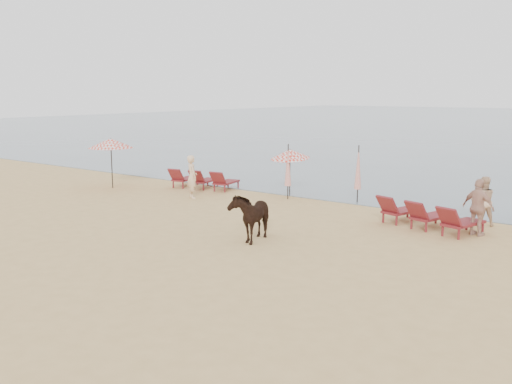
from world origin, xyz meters
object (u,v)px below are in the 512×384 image
Objects in this scene: lounger_cluster_right at (427,215)px; umbrella_open_left_a at (111,143)px; beachgoer_right_b at (478,207)px; umbrella_closed_right at (288,165)px; cow at (251,216)px; lounger_cluster_left at (203,179)px; umbrella_closed_left at (358,168)px; beachgoer_left at (192,177)px; umbrella_open_left_b at (290,154)px; beachgoer_right_a at (483,201)px.

umbrella_open_left_a is (-14.69, -0.96, 1.63)m from lounger_cluster_right.
lounger_cluster_right is at bearing 18.00° from beachgoer_right_b.
umbrella_closed_right is at bearing 29.76° from umbrella_open_left_a.
cow is at bearing 56.64° from beachgoer_right_b.
umbrella_closed_right is (4.56, 0.24, 0.99)m from lounger_cluster_left.
lounger_cluster_left is 7.46m from umbrella_closed_left.
umbrella_open_left_a reaches higher than lounger_cluster_right.
lounger_cluster_right is 9.95m from beachgoer_left.
beachgoer_right_a is (8.21, -0.70, -0.99)m from umbrella_open_left_b.
umbrella_closed_right is 6.86m from cow.
lounger_cluster_right is 1.48× the size of umbrella_closed_right.
lounger_cluster_left is 4.57m from umbrella_open_left_a.
umbrella_closed_left is at bearing 161.25° from lounger_cluster_right.
umbrella_open_left_b reaches higher than lounger_cluster_left.
umbrella_open_left_b reaches higher than cow.
umbrella_open_left_b is 1.18× the size of cow.
cow is 7.31m from beachgoer_left.
umbrella_closed_right reaches higher than lounger_cluster_right.
lounger_cluster_right is (11.14, -1.41, 0.02)m from lounger_cluster_left.
umbrella_open_left_b reaches higher than beachgoer_right_b.
lounger_cluster_right is 14.81m from umbrella_open_left_a.
beachgoer_left is at bearing -160.96° from lounger_cluster_right.
cow is 0.99× the size of beachgoer_right_b.
beachgoer_right_a is 0.93× the size of beachgoer_right_b.
cow is at bearing -49.37° from lounger_cluster_left.
umbrella_closed_right is 1.39× the size of beachgoer_right_a.
beachgoer_right_a is at bearing 12.55° from umbrella_open_left_b.
lounger_cluster_right is 1.46× the size of umbrella_closed_left.
umbrella_open_left_b is 0.78m from umbrella_closed_right.
umbrella_open_left_b is 4.28m from beachgoer_left.
beachgoer_left reaches higher than lounger_cluster_left.
umbrella_open_left_b is at bearing 177.42° from lounger_cluster_right.
umbrella_closed_right reaches higher than lounger_cluster_left.
beachgoer_right_a is at bearing 64.92° from lounger_cluster_right.
umbrella_closed_left reaches higher than beachgoer_right_b.
umbrella_closed_right is (-2.74, -0.97, -0.01)m from umbrella_closed_left.
beachgoer_right_a is at bearing 20.84° from umbrella_open_left_a.
umbrella_open_left_a is at bearing -27.55° from beachgoer_right_a.
umbrella_open_left_b is 8.79m from beachgoer_right_b.
lounger_cluster_left is at bearing -35.80° from beachgoer_right_a.
umbrella_closed_left is (3.04, 0.37, -0.39)m from umbrella_open_left_b.
beachgoer_left is at bearing 19.15° from beachgoer_right_b.
beachgoer_right_b is (5.37, 4.64, 0.15)m from cow.
umbrella_open_left_b is (-6.88, 2.25, 1.37)m from lounger_cluster_right.
lounger_cluster_right is 1.88× the size of beachgoer_left.
beachgoer_left is 11.53m from beachgoer_right_b.
lounger_cluster_right is 1.47× the size of umbrella_open_left_a.
cow reaches higher than lounger_cluster_left.
beachgoer_left is (-3.04, -2.86, -0.92)m from umbrella_open_left_b.
beachgoer_left is at bearing -69.20° from lounger_cluster_left.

